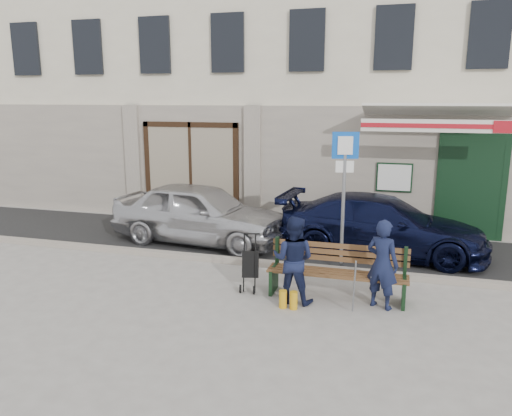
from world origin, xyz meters
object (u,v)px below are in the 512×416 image
at_px(car_silver, 200,213).
at_px(woman, 293,259).
at_px(bench, 334,272).
at_px(car_navy, 382,225).
at_px(stroller, 250,266).
at_px(man, 382,264).
at_px(parking_sign, 344,179).

relative_size(car_silver, woman, 2.85).
bearing_deg(car_silver, bench, -118.96).
height_order(bench, woman, woman).
height_order(car_navy, stroller, car_navy).
height_order(man, stroller, man).
bearing_deg(car_navy, woman, 161.58).
bearing_deg(man, parking_sign, -39.76).
distance_m(man, woman, 1.46).
bearing_deg(car_silver, parking_sign, -100.30).
relative_size(car_navy, parking_sign, 1.63).
bearing_deg(stroller, car_silver, 114.96).
height_order(car_navy, woman, woman).
xyz_separation_m(parking_sign, stroller, (-1.46, -1.51, -1.41)).
distance_m(bench, woman, 0.80).
bearing_deg(woman, car_navy, -107.98).
bearing_deg(woman, man, -168.85).
distance_m(car_navy, man, 2.98).
bearing_deg(woman, stroller, -14.83).
distance_m(woman, stroller, 0.95).
relative_size(parking_sign, man, 1.84).
bearing_deg(parking_sign, bench, -102.53).
distance_m(bench, man, 0.87).
xyz_separation_m(parking_sign, man, (0.84, -1.66, -1.12)).
relative_size(car_silver, man, 2.83).
height_order(car_silver, man, man).
distance_m(car_silver, stroller, 3.28).
relative_size(bench, woman, 1.61).
height_order(car_silver, parking_sign, parking_sign).
height_order(parking_sign, woman, parking_sign).
xyz_separation_m(man, woman, (-1.45, -0.15, -0.00)).
bearing_deg(man, car_navy, -64.29).
xyz_separation_m(car_navy, parking_sign, (-0.72, -1.31, 1.21)).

